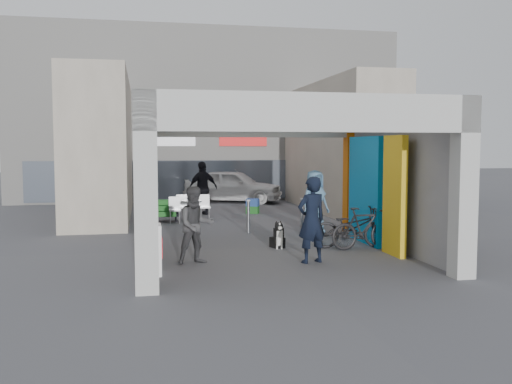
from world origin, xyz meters
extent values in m
plane|color=#515156|center=(0.00, 0.00, 0.00)|extent=(90.00, 90.00, 0.00)
cube|color=beige|center=(-3.00, -4.00, 1.75)|extent=(0.40, 0.40, 3.50)
cube|color=beige|center=(-3.00, 2.00, 1.75)|extent=(0.40, 0.40, 3.50)
cube|color=beige|center=(3.00, -4.00, 1.75)|extent=(0.40, 0.40, 3.50)
cube|color=orange|center=(3.00, 2.00, 1.75)|extent=(0.40, 0.40, 3.50)
plane|color=silver|center=(-3.00, -1.00, 1.75)|extent=(0.00, 6.40, 6.40)
plane|color=#95959A|center=(3.00, -1.00, 1.75)|extent=(0.00, 6.40, 6.40)
cube|color=#0C80C4|center=(2.70, 0.20, 1.40)|extent=(0.15, 2.00, 2.80)
cube|color=yellow|center=(2.70, -1.60, 1.40)|extent=(0.15, 1.00, 2.80)
plane|color=#B7B8B2|center=(0.00, -1.00, 3.50)|extent=(6.40, 6.40, 0.00)
cube|color=beige|center=(0.00, 2.05, 3.15)|extent=(6.40, 0.30, 0.70)
cube|color=beige|center=(0.00, -4.05, 3.15)|extent=(6.40, 0.30, 0.70)
cube|color=silver|center=(0.00, 2.22, 3.10)|extent=(4.20, 0.05, 0.55)
cube|color=silver|center=(0.00, 14.00, 4.00)|extent=(18.00, 4.00, 8.00)
cube|color=#515966|center=(0.00, 11.95, 1.00)|extent=(16.20, 0.06, 1.80)
cube|color=white|center=(-2.00, 11.96, 2.80)|extent=(2.60, 0.06, 0.50)
cube|color=red|center=(1.50, 11.96, 2.80)|extent=(2.20, 0.06, 0.50)
cube|color=beige|center=(-4.50, 7.50, 2.50)|extent=(2.00, 9.00, 5.00)
cube|color=beige|center=(4.50, 7.50, 2.50)|extent=(2.00, 9.00, 5.00)
cylinder|color=gray|center=(-1.63, 2.39, 0.44)|extent=(0.09, 0.09, 0.89)
cylinder|color=gray|center=(-0.03, 2.39, 0.48)|extent=(0.09, 0.09, 0.96)
cylinder|color=gray|center=(1.65, 2.58, 0.48)|extent=(0.09, 0.09, 0.96)
cube|color=silver|center=(-2.75, -2.56, 0.50)|extent=(0.08, 0.55, 1.00)
cube|color=red|center=(-2.71, -2.56, 0.55)|extent=(0.04, 0.39, 0.40)
cube|color=silver|center=(-2.75, 1.32, 0.50)|extent=(0.11, 0.55, 1.00)
cube|color=red|center=(-2.71, 1.32, 0.55)|extent=(0.06, 0.39, 0.40)
cylinder|color=#ACADB1|center=(-1.45, 5.18, 0.35)|extent=(0.06, 0.06, 0.70)
cylinder|color=#ACADB1|center=(-1.45, 5.18, 0.01)|extent=(0.43, 0.43, 0.02)
cylinder|color=#ACADB1|center=(-1.45, 5.18, 0.70)|extent=(0.68, 0.68, 0.05)
cube|color=#ACADB1|center=(-2.03, 4.99, 0.22)|extent=(0.37, 0.37, 0.44)
cube|color=#ACADB1|center=(-2.03, 5.16, 0.65)|extent=(0.37, 0.05, 0.44)
cube|color=#ACADB1|center=(-0.96, 5.67, 0.22)|extent=(0.37, 0.37, 0.44)
cube|color=#ACADB1|center=(-0.96, 5.84, 0.65)|extent=(0.37, 0.05, 0.44)
cube|color=#ACADB1|center=(-1.74, 5.77, 0.22)|extent=(0.37, 0.37, 0.44)
cube|color=#ACADB1|center=(-1.74, 5.94, 0.65)|extent=(0.37, 0.05, 0.44)
cube|color=black|center=(-2.43, 5.46, 0.14)|extent=(1.10, 0.55, 0.28)
cube|color=#1A5C1B|center=(-2.43, 5.33, 0.28)|extent=(0.92, 0.32, 0.17)
cube|color=#1A5C1B|center=(-2.43, 5.46, 0.46)|extent=(0.92, 0.32, 0.17)
cube|color=#1A5C1B|center=(-2.43, 5.60, 0.64)|extent=(0.92, 0.32, 0.17)
cube|color=#1A5C1B|center=(1.02, 7.18, 0.14)|extent=(0.55, 0.50, 0.28)
cube|color=#26458C|center=(1.02, 7.18, 0.42)|extent=(0.55, 0.50, 0.28)
cube|color=black|center=(0.25, -0.12, 0.13)|extent=(0.26, 0.35, 0.26)
cube|color=black|center=(0.25, -0.26, 0.32)|extent=(0.21, 0.17, 0.39)
cube|color=white|center=(0.25, -0.36, 0.28)|extent=(0.16, 0.03, 0.37)
cylinder|color=white|center=(0.19, -0.34, 0.15)|extent=(0.05, 0.05, 0.30)
cylinder|color=white|center=(0.31, -0.34, 0.15)|extent=(0.05, 0.05, 0.30)
sphere|color=black|center=(0.25, -0.28, 0.56)|extent=(0.21, 0.21, 0.21)
cube|color=white|center=(0.25, -0.39, 0.54)|extent=(0.09, 0.13, 0.06)
cone|color=black|center=(0.20, -0.24, 0.66)|extent=(0.08, 0.08, 0.09)
cone|color=black|center=(0.30, -0.24, 0.66)|extent=(0.08, 0.08, 0.09)
imported|color=black|center=(0.55, -2.06, 0.95)|extent=(0.79, 0.64, 1.89)
imported|color=#444346|center=(-1.94, -1.67, 0.84)|extent=(0.94, 0.80, 1.68)
imported|color=#5B89B1|center=(1.92, 2.15, 0.92)|extent=(1.05, 0.88, 1.84)
imported|color=black|center=(-0.87, 7.07, 0.99)|extent=(1.26, 0.86, 1.98)
imported|color=black|center=(2.06, -0.52, 0.52)|extent=(2.04, 0.91, 1.04)
imported|color=black|center=(2.30, -0.75, 0.52)|extent=(1.80, 0.72, 1.05)
imported|color=white|center=(0.97, 11.50, 0.75)|extent=(4.74, 3.46, 1.50)
camera|label=1|loc=(-3.04, -13.92, 2.55)|focal=40.00mm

